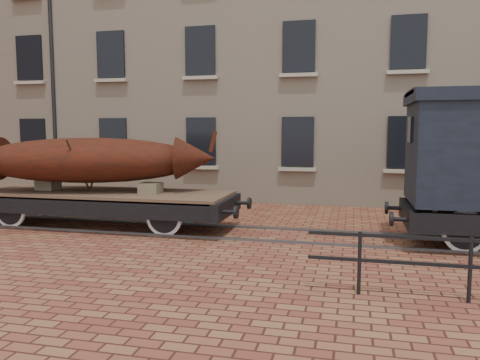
# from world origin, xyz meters

# --- Properties ---
(ground) EXTENTS (90.00, 90.00, 0.00)m
(ground) POSITION_xyz_m (0.00, 0.00, 0.00)
(ground) COLOR brown
(warehouse_cream) EXTENTS (40.00, 10.19, 14.00)m
(warehouse_cream) POSITION_xyz_m (3.00, 9.99, 7.00)
(warehouse_cream) COLOR beige
(warehouse_cream) RESTS_ON ground
(rail_track) EXTENTS (30.00, 1.52, 0.06)m
(rail_track) POSITION_xyz_m (0.00, 0.00, 0.03)
(rail_track) COLOR #59595E
(rail_track) RESTS_ON ground
(flatcar_wagon) EXTENTS (8.08, 2.19, 1.22)m
(flatcar_wagon) POSITION_xyz_m (-3.77, -0.00, 0.76)
(flatcar_wagon) COLOR brown
(flatcar_wagon) RESTS_ON ground
(iron_boat) EXTENTS (6.82, 3.41, 1.64)m
(iron_boat) POSITION_xyz_m (-4.02, -0.00, 1.79)
(iron_boat) COLOR #4C150A
(iron_boat) RESTS_ON flatcar_wagon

